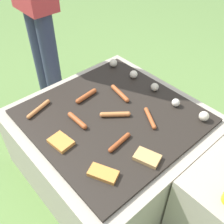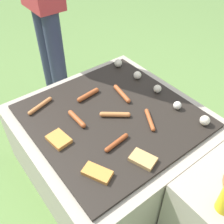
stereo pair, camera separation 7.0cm
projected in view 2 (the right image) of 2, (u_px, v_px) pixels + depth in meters
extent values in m
plane|color=#608442|center=(112.00, 165.00, 1.74)|extent=(14.00, 14.00, 0.00)
cube|color=#A89E8C|center=(112.00, 143.00, 1.59)|extent=(0.96, 0.96, 0.44)
cube|color=black|center=(112.00, 116.00, 1.44)|extent=(0.85, 0.85, 0.02)
cylinder|color=#2D334C|center=(49.00, 57.00, 2.00)|extent=(0.12, 0.12, 0.80)
cylinder|color=#2D334C|center=(58.00, 65.00, 1.91)|extent=(0.12, 0.12, 0.80)
cylinder|color=#C6753D|center=(40.00, 106.00, 1.47)|extent=(0.07, 0.15, 0.02)
sphere|color=#C6753D|center=(30.00, 113.00, 1.43)|extent=(0.02, 0.02, 0.02)
sphere|color=#C6753D|center=(50.00, 99.00, 1.52)|extent=(0.02, 0.02, 0.02)
cylinder|color=#C6753D|center=(115.00, 114.00, 1.42)|extent=(0.11, 0.13, 0.03)
sphere|color=#C6753D|center=(128.00, 115.00, 1.42)|extent=(0.03, 0.03, 0.03)
sphere|color=#C6753D|center=(102.00, 114.00, 1.42)|extent=(0.03, 0.03, 0.03)
cylinder|color=#A34C23|center=(122.00, 94.00, 1.55)|extent=(0.16, 0.05, 0.03)
sphere|color=#A34C23|center=(116.00, 87.00, 1.60)|extent=(0.03, 0.03, 0.03)
sphere|color=#A34C23|center=(128.00, 101.00, 1.50)|extent=(0.03, 0.03, 0.03)
cylinder|color=#A34C23|center=(88.00, 95.00, 1.54)|extent=(0.04, 0.14, 0.03)
sphere|color=#A34C23|center=(79.00, 100.00, 1.51)|extent=(0.03, 0.03, 0.03)
sphere|color=#A34C23|center=(97.00, 90.00, 1.58)|extent=(0.03, 0.03, 0.03)
cylinder|color=#A34C23|center=(77.00, 119.00, 1.39)|extent=(0.13, 0.03, 0.03)
sphere|color=#A34C23|center=(71.00, 113.00, 1.43)|extent=(0.03, 0.03, 0.03)
sphere|color=#A34C23|center=(83.00, 125.00, 1.36)|extent=(0.03, 0.03, 0.03)
cylinder|color=#93421E|center=(117.00, 143.00, 1.27)|extent=(0.04, 0.13, 0.02)
sphere|color=#93421E|center=(126.00, 136.00, 1.30)|extent=(0.02, 0.02, 0.02)
sphere|color=#93421E|center=(107.00, 150.00, 1.24)|extent=(0.02, 0.02, 0.02)
cylinder|color=#A34C23|center=(150.00, 120.00, 1.39)|extent=(0.14, 0.09, 0.02)
sphere|color=#A34C23|center=(147.00, 111.00, 1.44)|extent=(0.02, 0.02, 0.02)
sphere|color=#A34C23|center=(153.00, 129.00, 1.34)|extent=(0.02, 0.02, 0.02)
cube|color=#D18438|center=(97.00, 173.00, 1.14)|extent=(0.15, 0.12, 0.02)
cube|color=#D18438|center=(59.00, 139.00, 1.29)|extent=(0.12, 0.10, 0.02)
cube|color=tan|center=(143.00, 159.00, 1.20)|extent=(0.13, 0.11, 0.02)
sphere|color=beige|center=(118.00, 63.00, 1.78)|extent=(0.05, 0.05, 0.05)
sphere|color=beige|center=(137.00, 75.00, 1.68)|extent=(0.05, 0.05, 0.05)
sphere|color=beige|center=(157.00, 89.00, 1.57)|extent=(0.05, 0.05, 0.05)
sphere|color=silver|center=(177.00, 105.00, 1.46)|extent=(0.05, 0.05, 0.05)
sphere|color=beige|center=(205.00, 120.00, 1.36)|extent=(0.05, 0.05, 0.05)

